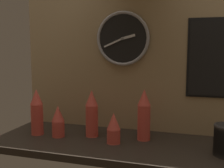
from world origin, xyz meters
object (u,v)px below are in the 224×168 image
Objects in this scene: cup_stack_far_left at (37,112)px; menu_board at (222,58)px; cup_stack_center at (114,128)px; cup_stack_left at (58,121)px; wall_clock at (123,39)px; cup_stack_center_left at (92,113)px; cup_stack_center_right at (144,115)px.

menu_board is at bearing 13.96° from cup_stack_far_left.
cup_stack_center is at bearing -153.54° from menu_board.
wall_clock reaches higher than cup_stack_left.
menu_board reaches higher than cup_stack_center_left.
cup_stack_center_right is 0.20m from cup_stack_center.
cup_stack_center_right is 1.71× the size of cup_stack_center.
cup_stack_left is (-0.50, -0.09, -0.05)m from cup_stack_center_right.
cup_stack_center_right reaches higher than cup_stack_center_left.
cup_stack_center_right is 0.64× the size of menu_board.
wall_clock is at bearing 94.66° from cup_stack_center.
wall_clock is at bearing -179.14° from menu_board.
menu_board is at bearing 16.30° from cup_stack_left.
cup_stack_center_left is 0.95× the size of cup_stack_center_right.
cup_stack_left is 0.40× the size of menu_board.
cup_stack_center_right is 1.05× the size of cup_stack_far_left.
menu_board is at bearing 15.43° from cup_stack_center_left.
menu_board is at bearing 26.46° from cup_stack_center.
menu_board is at bearing 0.86° from wall_clock.
cup_stack_left is at bearing -141.74° from wall_clock.
wall_clock is at bearing 54.14° from cup_stack_center_left.
cup_stack_center_left is 0.60× the size of menu_board.
cup_stack_center_left is 0.19m from cup_stack_center.
cup_stack_far_left is 0.70m from wall_clock.
cup_stack_center_right is at bearing -43.70° from wall_clock.
cup_stack_center is 0.62× the size of cup_stack_far_left.
wall_clock is at bearing 38.26° from cup_stack_left.
cup_stack_center_left is at bearing -175.01° from cup_stack_center_right.
menu_board reaches higher than cup_stack_center.
cup_stack_far_left is 1.49× the size of cup_stack_left.
cup_stack_center_right is (0.31, 0.03, 0.01)m from cup_stack_center_left.
wall_clock is 0.73× the size of menu_board.
cup_stack_center_right is 0.50m from wall_clock.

